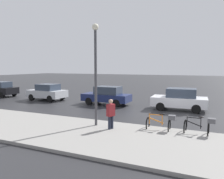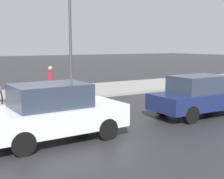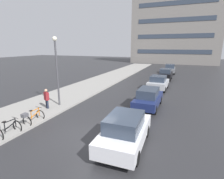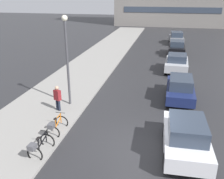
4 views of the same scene
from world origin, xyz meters
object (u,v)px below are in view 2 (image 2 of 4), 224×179
Objects in this scene: pedestrian at (51,80)px; streetlamp at (70,33)px; car_navy at (200,96)px; car_white at (54,112)px; bicycle_second at (9,95)px.

streetlamp is at bearing 71.92° from pedestrian.
car_navy is 2.51× the size of pedestrian.
bicycle_second is at bearing 178.59° from car_white.
car_navy is at bearing 20.46° from streetlamp.
pedestrian is (-7.04, -3.52, 0.14)m from car_navy.
car_white is 6.04m from car_navy.
bicycle_second is 0.35× the size of car_white.
car_white is 2.45× the size of pedestrian.
pedestrian is (-7.08, 2.52, 0.10)m from car_white.
car_navy is at bearing 44.02° from bicycle_second.
car_navy is at bearing 90.43° from car_white.
streetlamp is (0.33, 1.02, 2.43)m from pedestrian.
streetlamp is at bearing -159.54° from car_navy.
car_navy is 7.87m from pedestrian.
pedestrian is at bearing 160.40° from car_white.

